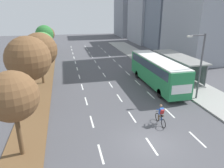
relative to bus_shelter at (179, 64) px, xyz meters
The scene contains 19 objects.
ground_plane 16.16m from the bus_shelter, 126.40° to the right, with size 140.00×140.00×0.00m, color #4C4C51.
median_strip 19.27m from the bus_shelter, 158.35° to the left, with size 2.60×52.00×0.12m, color brown.
sidewalk_right 7.31m from the bus_shelter, 92.24° to the left, with size 4.50×52.00×0.15m, color #9E9E99.
lane_divider_left 14.31m from the bus_shelter, 156.66° to the left, with size 0.14×48.09×0.01m.
lane_divider_center 11.22m from the bus_shelter, 149.46° to the left, with size 0.14×48.09×0.01m.
lane_divider_right 8.45m from the bus_shelter, 137.00° to the left, with size 0.14×48.09×0.01m.
bus_shelter is the anchor object (origin of this frame).
bus 4.85m from the bus_shelter, 151.97° to the right, with size 2.54×11.29×3.37m.
cyclist 13.25m from the bus_shelter, 125.74° to the right, with size 0.46×1.82×1.71m.
median_tree_nearest 21.77m from the bus_shelter, 145.68° to the right, with size 2.99×2.99×5.43m.
median_tree_second 18.88m from the bus_shelter, 163.46° to the right, with size 3.91×3.91×6.57m.
median_tree_third 17.85m from the bus_shelter, behind, with size 4.11×4.11×6.17m.
median_tree_fourth 19.91m from the bus_shelter, 154.62° to the left, with size 3.55×3.55×5.56m.
median_tree_fifth 23.83m from the bus_shelter, 139.45° to the left, with size 3.16×3.16×6.08m.
median_tree_farthest 28.69m from the bus_shelter, 128.83° to the left, with size 2.96×2.96×5.31m.
streetlight 7.56m from the bus_shelter, 106.83° to the right, with size 1.91×0.24×6.50m.
building_mid_right 25.60m from the bus_shelter, 68.79° to the left, with size 7.91×11.56×16.59m, color slate.
building_far_right 33.53m from the bus_shelter, 73.94° to the left, with size 9.60×12.00×13.33m, color #8E939E.
building_tall_right 49.57m from the bus_shelter, 78.37° to the left, with size 11.58×11.93×19.31m, color gray.
Camera 1 is at (-5.30, -11.21, 8.71)m, focal length 33.27 mm.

